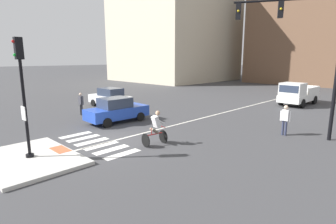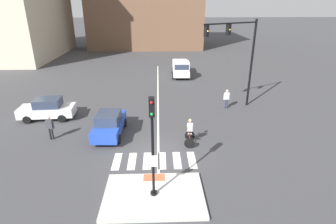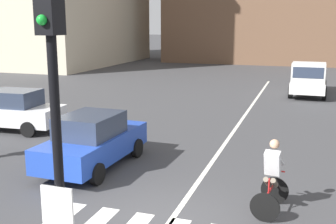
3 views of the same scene
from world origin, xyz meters
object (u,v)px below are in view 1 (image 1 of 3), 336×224
at_px(car_white_cross_left, 110,98).
at_px(pedestrian_waiting_far_side, 285,118).
at_px(car_blue_westbound_near, 117,110).
at_px(traffic_light_mast, 306,41).
at_px(cyclist, 156,127).
at_px(pickup_truck_white_eastbound_distant, 297,94).
at_px(signal_pole, 22,87).
at_px(pedestrian_at_curb_left, 81,102).

bearing_deg(car_white_cross_left, pedestrian_waiting_far_side, 6.60).
height_order(car_blue_westbound_near, pedestrian_waiting_far_side, pedestrian_waiting_far_side).
bearing_deg(traffic_light_mast, cyclist, -126.25).
bearing_deg(traffic_light_mast, pickup_truck_white_eastbound_distant, 109.37).
distance_m(traffic_light_mast, cyclist, 8.63).
distance_m(signal_pole, car_white_cross_left, 12.82).
distance_m(car_white_cross_left, car_blue_westbound_near, 6.03).
distance_m(signal_pole, pedestrian_waiting_far_side, 12.83).
bearing_deg(pedestrian_waiting_far_side, cyclist, -122.06).
height_order(pickup_truck_white_eastbound_distant, pedestrian_waiting_far_side, pickup_truck_white_eastbound_distant).
bearing_deg(pickup_truck_white_eastbound_distant, pedestrian_waiting_far_side, -73.94).
relative_size(car_blue_westbound_near, cyclist, 2.48).
xyz_separation_m(signal_pole, pedestrian_at_curb_left, (-6.85, 5.95, -2.06)).
height_order(pickup_truck_white_eastbound_distant, pedestrian_at_curb_left, pickup_truck_white_eastbound_distant).
bearing_deg(pedestrian_waiting_far_side, pedestrian_at_curb_left, -158.12).
relative_size(car_white_cross_left, pedestrian_at_curb_left, 2.51).
distance_m(pickup_truck_white_eastbound_distant, cyclist, 16.71).
relative_size(car_white_cross_left, cyclist, 2.50).
height_order(car_blue_westbound_near, cyclist, cyclist).
distance_m(pedestrian_at_curb_left, pedestrian_waiting_far_side, 13.90).
height_order(signal_pole, pickup_truck_white_eastbound_distant, signal_pole).
height_order(signal_pole, car_white_cross_left, signal_pole).
height_order(car_blue_westbound_near, pedestrian_at_curb_left, pedestrian_at_curb_left).
bearing_deg(car_blue_westbound_near, car_white_cross_left, 150.52).
distance_m(car_blue_westbound_near, pickup_truck_white_eastbound_distant, 16.41).
bearing_deg(car_blue_westbound_near, traffic_light_mast, 25.38).
xyz_separation_m(pickup_truck_white_eastbound_distant, pedestrian_at_curb_left, (-9.84, -15.79, 0.00)).
xyz_separation_m(traffic_light_mast, cyclist, (-4.48, -6.11, -4.13)).
relative_size(signal_pole, pickup_truck_white_eastbound_distant, 0.93).
bearing_deg(cyclist, pedestrian_waiting_far_side, 57.94).
bearing_deg(pedestrian_waiting_far_side, traffic_light_mast, 1.97).
bearing_deg(pedestrian_at_curb_left, signal_pole, -41.00).
xyz_separation_m(car_white_cross_left, pickup_truck_white_eastbound_distant, (11.34, 12.27, 0.17)).
distance_m(signal_pole, cyclist, 5.93).
bearing_deg(pickup_truck_white_eastbound_distant, signal_pole, -97.84).
height_order(traffic_light_mast, pedestrian_at_curb_left, traffic_light_mast).
relative_size(car_blue_westbound_near, pickup_truck_white_eastbound_distant, 0.81).
distance_m(car_white_cross_left, pedestrian_waiting_far_side, 14.49).
distance_m(car_blue_westbound_near, cyclist, 5.53).
height_order(car_white_cross_left, cyclist, cyclist).
height_order(traffic_light_mast, car_blue_westbound_near, traffic_light_mast).
xyz_separation_m(signal_pole, car_blue_westbound_near, (-3.10, 6.50, -2.23)).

